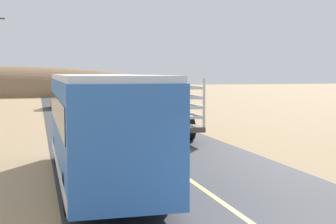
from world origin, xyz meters
name	(u,v)px	position (x,y,z in m)	size (l,w,h in m)	color
livestock_truck	(147,99)	(1.57, 20.15, 1.79)	(2.53, 9.70, 3.02)	#3F7F4C
bus	(100,125)	(-2.67, 7.51, 1.75)	(2.54, 10.00, 3.21)	#3872C6
car_far	(61,101)	(-2.41, 39.11, 0.69)	(1.80, 4.40, 1.46)	#8C7259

